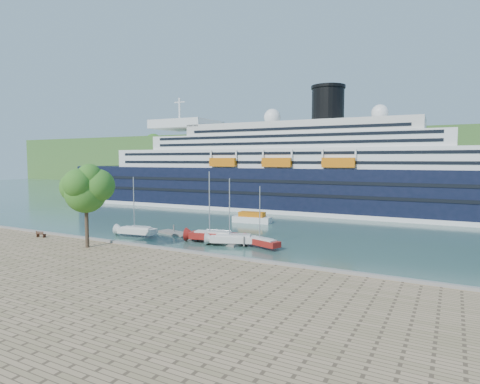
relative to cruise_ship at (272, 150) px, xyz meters
The scene contains 12 objects.
ground 52.55m from the cruise_ship, 86.61° to the right, with size 400.00×400.00×0.00m, color #2C4E47.
far_hillside 94.57m from the cruise_ship, 88.18° to the left, with size 400.00×50.00×24.00m, color #315D25.
quay_coping 52.44m from the cruise_ship, 86.62° to the right, with size 220.00×0.50×0.30m, color slate.
cruise_ship is the anchor object (origin of this frame).
park_bench 55.67m from the cruise_ship, 102.95° to the right, with size 1.46×0.60×0.94m, color #442413, non-canonical shape.
promenade_tree 54.85m from the cruise_ship, 91.22° to the right, with size 6.76×6.76×11.19m, color #29691B, non-canonical shape.
floating_pontoon 41.76m from the cruise_ship, 82.84° to the right, with size 16.80×2.05×0.37m, color slate, non-canonical shape.
sailboat_white_near 43.52m from the cruise_ship, 95.65° to the right, with size 6.81×1.89×8.80m, color silver, non-canonical shape.
sailboat_red 42.48m from the cruise_ship, 77.99° to the right, with size 7.54×2.10×9.74m, color maroon, non-canonical shape.
sailboat_white_far 43.76m from the cruise_ship, 73.51° to the right, with size 6.91×1.92×8.92m, color silver, non-canonical shape.
tender_launch 25.64m from the cruise_ship, 76.08° to the right, with size 7.34×2.51×2.03m, color #CF670C, non-canonical shape.
sailboat_extra 44.73m from the cruise_ship, 68.06° to the right, with size 6.15×1.71×7.94m, color maroon, non-canonical shape.
Camera 1 is at (35.78, -38.09, 11.87)m, focal length 30.00 mm.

